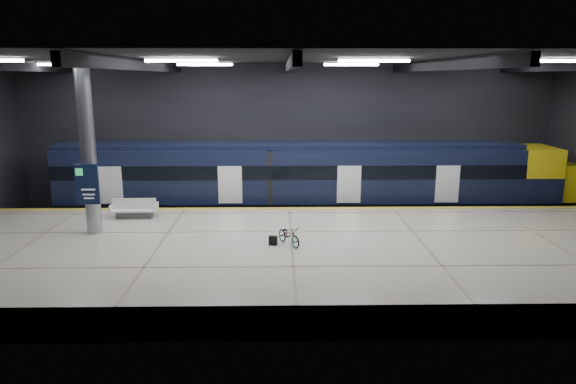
{
  "coord_description": "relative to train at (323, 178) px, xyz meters",
  "views": [
    {
      "loc": [
        -0.46,
        -21.21,
        7.3
      ],
      "look_at": [
        -0.07,
        1.5,
        2.2
      ],
      "focal_mm": 32.0,
      "sensor_mm": 36.0,
      "label": 1
    }
  ],
  "objects": [
    {
      "name": "safety_strip",
      "position": [
        -1.85,
        -2.75,
        -0.95
      ],
      "size": [
        30.0,
        0.4,
        0.01
      ],
      "primitive_type": "cube",
      "color": "gold",
      "rests_on": "platform"
    },
    {
      "name": "bench",
      "position": [
        -8.85,
        -4.24,
        -0.65
      ],
      "size": [
        2.04,
        0.88,
        0.89
      ],
      "rotation": [
        0.0,
        0.0,
        0.02
      ],
      "color": "#595B60",
      "rests_on": "platform"
    },
    {
      "name": "pannier_bag",
      "position": [
        -2.56,
        -8.22,
        -0.78
      ],
      "size": [
        0.34,
        0.25,
        0.35
      ],
      "primitive_type": "cube",
      "rotation": [
        0.0,
        0.0,
        -0.27
      ],
      "color": "black",
      "rests_on": "platform"
    },
    {
      "name": "rails",
      "position": [
        -1.85,
        0.0,
        -1.98
      ],
      "size": [
        30.0,
        1.52,
        0.16
      ],
      "color": "gray",
      "rests_on": "ground"
    },
    {
      "name": "bicycle",
      "position": [
        -1.96,
        -8.22,
        -0.58
      ],
      "size": [
        1.17,
        1.49,
        0.75
      ],
      "primitive_type": "imported",
      "rotation": [
        0.0,
        0.0,
        0.54
      ],
      "color": "#99999E",
      "rests_on": "platform"
    },
    {
      "name": "train",
      "position": [
        0.0,
        0.0,
        0.0
      ],
      "size": [
        29.4,
        2.84,
        3.79
      ],
      "color": "black",
      "rests_on": "ground"
    },
    {
      "name": "ground",
      "position": [
        -1.85,
        -5.5,
        -2.06
      ],
      "size": [
        30.0,
        30.0,
        0.0
      ],
      "primitive_type": "plane",
      "color": "black",
      "rests_on": "ground"
    },
    {
      "name": "room_shell",
      "position": [
        -1.85,
        -5.49,
        3.66
      ],
      "size": [
        30.1,
        16.1,
        8.05
      ],
      "color": "black",
      "rests_on": "ground"
    },
    {
      "name": "platform",
      "position": [
        -1.85,
        -8.0,
        -1.51
      ],
      "size": [
        30.0,
        11.0,
        1.1
      ],
      "primitive_type": "cube",
      "color": "beige",
      "rests_on": "ground"
    },
    {
      "name": "info_column",
      "position": [
        -9.85,
        -6.52,
        2.4
      ],
      "size": [
        0.9,
        0.78,
        6.9
      ],
      "color": "#9EA0A5",
      "rests_on": "platform"
    }
  ]
}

